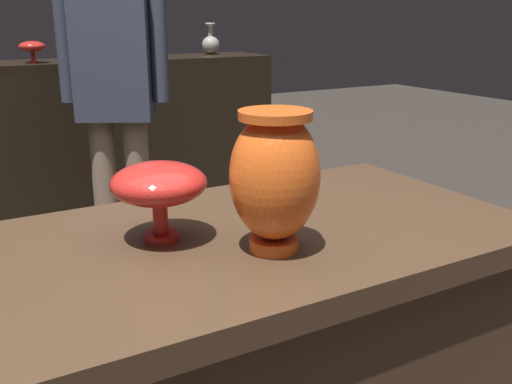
{
  "coord_description": "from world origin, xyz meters",
  "views": [
    {
      "loc": [
        -0.52,
        -0.97,
        1.22
      ],
      "look_at": [
        0.01,
        -0.05,
        0.9
      ],
      "focal_mm": 41.1,
      "sensor_mm": 36.0,
      "label": 1
    }
  ],
  "objects_px": {
    "shelf_vase_center": "(32,47)",
    "visitor_center_back": "(115,86)",
    "vase_tall_behind": "(159,185)",
    "vase_centerpiece": "(275,176)",
    "shelf_vase_right": "(129,39)",
    "shelf_vase_far_right": "(211,44)"
  },
  "relations": [
    {
      "from": "vase_tall_behind",
      "to": "shelf_vase_center",
      "type": "distance_m",
      "value": 2.09
    },
    {
      "from": "vase_tall_behind",
      "to": "visitor_center_back",
      "type": "height_order",
      "value": "visitor_center_back"
    },
    {
      "from": "shelf_vase_far_right",
      "to": "vase_tall_behind",
      "type": "bearing_deg",
      "value": -118.09
    },
    {
      "from": "shelf_vase_far_right",
      "to": "shelf_vase_right",
      "type": "distance_m",
      "value": 0.53
    },
    {
      "from": "vase_tall_behind",
      "to": "shelf_vase_far_right",
      "type": "distance_m",
      "value": 2.53
    },
    {
      "from": "vase_centerpiece",
      "to": "shelf_vase_right",
      "type": "distance_m",
      "value": 2.38
    },
    {
      "from": "vase_tall_behind",
      "to": "shelf_vase_far_right",
      "type": "height_order",
      "value": "shelf_vase_far_right"
    },
    {
      "from": "vase_tall_behind",
      "to": "shelf_vase_center",
      "type": "bearing_deg",
      "value": 85.89
    },
    {
      "from": "vase_tall_behind",
      "to": "shelf_vase_center",
      "type": "xyz_separation_m",
      "value": [
        0.15,
        2.08,
        0.16
      ]
    },
    {
      "from": "vase_centerpiece",
      "to": "shelf_vase_center",
      "type": "distance_m",
      "value": 2.24
    },
    {
      "from": "shelf_vase_right",
      "to": "vase_tall_behind",
      "type": "bearing_deg",
      "value": -107.18
    },
    {
      "from": "shelf_vase_center",
      "to": "visitor_center_back",
      "type": "relative_size",
      "value": 0.08
    },
    {
      "from": "vase_centerpiece",
      "to": "shelf_vase_right",
      "type": "relative_size",
      "value": 1.42
    },
    {
      "from": "vase_tall_behind",
      "to": "shelf_vase_right",
      "type": "distance_m",
      "value": 2.27
    },
    {
      "from": "shelf_vase_center",
      "to": "visitor_center_back",
      "type": "bearing_deg",
      "value": -68.73
    },
    {
      "from": "vase_tall_behind",
      "to": "visitor_center_back",
      "type": "relative_size",
      "value": 0.12
    },
    {
      "from": "shelf_vase_center",
      "to": "shelf_vase_far_right",
      "type": "height_order",
      "value": "shelf_vase_far_right"
    },
    {
      "from": "vase_tall_behind",
      "to": "visitor_center_back",
      "type": "xyz_separation_m",
      "value": [
        0.37,
        1.5,
        0.01
      ]
    },
    {
      "from": "shelf_vase_far_right",
      "to": "vase_centerpiece",
      "type": "bearing_deg",
      "value": -113.29
    },
    {
      "from": "shelf_vase_right",
      "to": "shelf_vase_center",
      "type": "bearing_deg",
      "value": -170.59
    },
    {
      "from": "shelf_vase_center",
      "to": "vase_centerpiece",
      "type": "bearing_deg",
      "value": -89.62
    },
    {
      "from": "vase_centerpiece",
      "to": "visitor_center_back",
      "type": "xyz_separation_m",
      "value": [
        0.21,
        1.65,
        -0.02
      ]
    }
  ]
}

